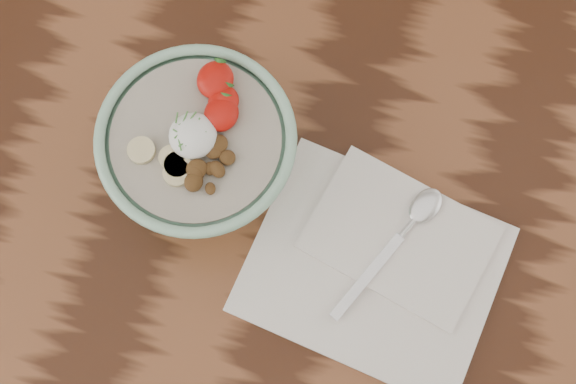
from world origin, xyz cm
name	(u,v)px	position (x,y,z in cm)	size (l,w,h in cm)	color
table	(150,231)	(0.00, 0.00, 65.70)	(160.00, 90.00, 75.00)	#361A0D
breakfast_bowl	(200,151)	(6.44, 7.31, 82.15)	(21.18, 21.18, 13.77)	#92C4A6
napkin	(379,263)	(28.43, 1.30, 75.70)	(30.46, 26.48, 1.68)	white
spoon	(411,223)	(30.94, 6.30, 77.09)	(10.25, 17.93, 0.99)	silver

